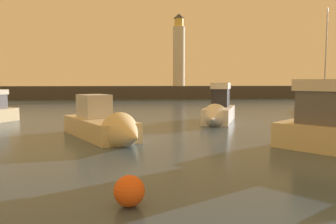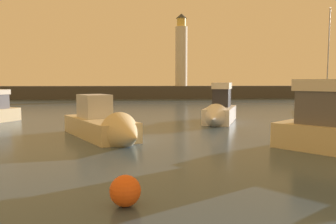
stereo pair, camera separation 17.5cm
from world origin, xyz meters
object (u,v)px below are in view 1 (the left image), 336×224
motorboat_2 (107,126)px  mooring_buoy (129,191)px  sailboat_moored (324,106)px  lighthouse (179,52)px  motorboat_3 (218,111)px

motorboat_2 → mooring_buoy: motorboat_2 is taller
motorboat_2 → mooring_buoy: bearing=-82.2°
sailboat_moored → mooring_buoy: (-19.12, -23.41, -0.16)m
lighthouse → sailboat_moored: size_ratio=1.22×
motorboat_2 → mooring_buoy: (1.27, -9.32, -0.30)m
motorboat_3 → sailboat_moored: size_ratio=0.64×
mooring_buoy → motorboat_2: bearing=97.8°
motorboat_2 → lighthouse: bearing=77.1°
motorboat_3 → motorboat_2: bearing=-140.3°
lighthouse → motorboat_3: lighthouse is taller
lighthouse → motorboat_2: (-9.38, -41.09, -7.44)m
motorboat_2 → motorboat_3: bearing=39.7°
lighthouse → motorboat_3: size_ratio=1.90×
mooring_buoy → sailboat_moored: bearing=50.8°
motorboat_3 → mooring_buoy: bearing=-111.8°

